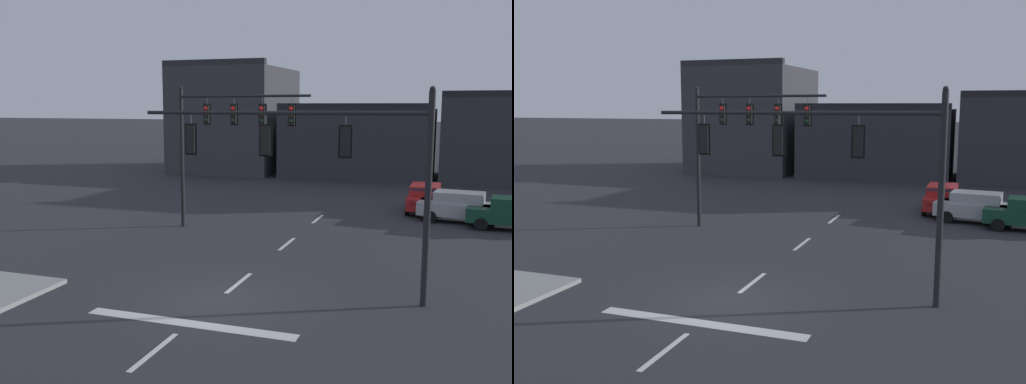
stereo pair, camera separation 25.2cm
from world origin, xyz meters
TOP-DOWN VIEW (x-y plane):
  - ground_plane at (0.00, 0.00)m, footprint 400.00×400.00m
  - stop_bar_paint at (0.00, -2.00)m, footprint 6.40×0.50m
  - lane_centreline at (0.00, 2.00)m, footprint 0.16×26.40m
  - signal_mast_near_side at (3.22, 1.42)m, footprint 9.06×1.00m
  - signal_mast_far_side at (-3.74, 9.66)m, footprint 6.87×0.94m
  - car_lot_nearside at (5.36, 18.07)m, footprint 1.96×4.48m
  - car_lot_farside at (7.31, 15.64)m, footprint 4.61×2.34m
  - building_row at (5.03, 34.71)m, footprint 43.64×11.16m

SIDE VIEW (x-z plane):
  - ground_plane at x=0.00m, z-range 0.00..0.00m
  - lane_centreline at x=0.00m, z-range 0.00..0.01m
  - stop_bar_paint at x=0.00m, z-range 0.00..0.01m
  - car_lot_nearside at x=5.36m, z-range 0.05..1.66m
  - car_lot_farside at x=7.31m, z-range 0.05..1.66m
  - building_row at x=5.03m, z-range -1.17..9.95m
  - signal_mast_near_side at x=3.22m, z-range 1.20..7.90m
  - signal_mast_far_side at x=-3.74m, z-range 1.50..8.53m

